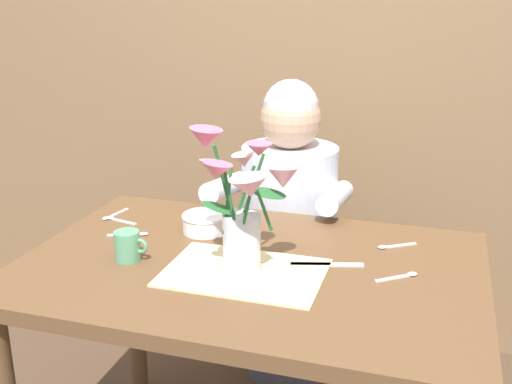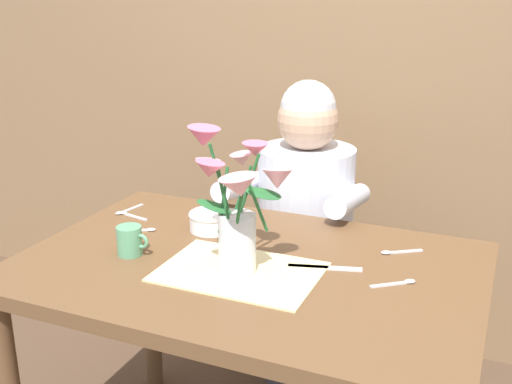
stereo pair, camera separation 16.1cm
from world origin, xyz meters
TOP-DOWN VIEW (x-y plane):
  - wood_panel_backdrop at (0.00, 1.05)m, footprint 4.00×0.10m
  - dining_table at (0.00, 0.00)m, footprint 1.20×0.80m
  - seated_person at (-0.05, 0.62)m, footprint 0.45×0.47m
  - striped_placemat at (0.01, -0.07)m, footprint 0.40×0.28m
  - flower_vase at (0.00, -0.08)m, footprint 0.29×0.27m
  - ceramic_bowl at (-0.19, 0.17)m, footprint 0.14×0.14m
  - dinner_knife at (0.20, 0.04)m, footprint 0.19×0.07m
  - tea_cup at (-0.31, -0.08)m, footprint 0.09×0.07m
  - spoon_0 at (-0.49, 0.18)m, footprint 0.12×0.04m
  - spoon_1 at (0.39, 0.03)m, footprint 0.10×0.08m
  - spoon_2 at (-0.52, 0.20)m, footprint 0.04×0.12m
  - spoon_3 at (0.34, 0.21)m, footprint 0.11×0.08m
  - spoon_4 at (-0.38, 0.08)m, footprint 0.12×0.06m

SIDE VIEW (x-z plane):
  - seated_person at x=-0.05m, z-range 0.00..1.13m
  - dining_table at x=0.00m, z-range 0.27..1.01m
  - striped_placemat at x=0.01m, z-range 0.74..0.74m
  - dinner_knife at x=0.20m, z-range 0.74..0.74m
  - spoon_0 at x=-0.49m, z-range 0.74..0.75m
  - spoon_1 at x=0.39m, z-range 0.74..0.75m
  - spoon_2 at x=-0.52m, z-range 0.74..0.75m
  - spoon_3 at x=0.34m, z-range 0.74..0.75m
  - spoon_4 at x=-0.38m, z-range 0.74..0.75m
  - ceramic_bowl at x=-0.19m, z-range 0.74..0.80m
  - tea_cup at x=-0.31m, z-range 0.74..0.82m
  - flower_vase at x=0.00m, z-range 0.75..1.11m
  - wood_panel_backdrop at x=0.00m, z-range 0.00..2.50m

